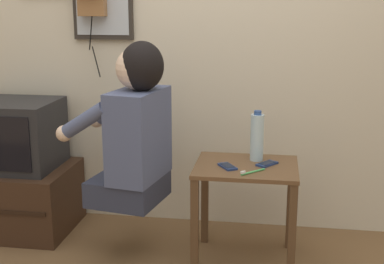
% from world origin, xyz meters
% --- Properties ---
extents(wall_back, '(6.80, 0.05, 2.55)m').
position_xyz_m(wall_back, '(0.00, 1.14, 1.27)').
color(wall_back, beige).
rests_on(wall_back, ground_plane).
extents(side_table, '(0.55, 0.46, 0.56)m').
position_xyz_m(side_table, '(0.38, 0.60, 0.44)').
color(side_table, brown).
rests_on(side_table, ground_plane).
extents(person, '(0.58, 0.50, 0.88)m').
position_xyz_m(person, '(-0.22, 0.55, 0.76)').
color(person, '#2D3347').
rests_on(person, ground_plane).
extents(tv_stand, '(0.70, 0.56, 0.41)m').
position_xyz_m(tv_stand, '(-1.07, 0.82, 0.20)').
color(tv_stand, '#382316').
rests_on(tv_stand, ground_plane).
extents(television, '(0.55, 0.46, 0.42)m').
position_xyz_m(television, '(-1.08, 0.83, 0.62)').
color(television, '#232326').
rests_on(television, tv_stand).
extents(cell_phone_held, '(0.12, 0.14, 0.01)m').
position_xyz_m(cell_phone_held, '(0.29, 0.55, 0.56)').
color(cell_phone_held, navy).
rests_on(cell_phone_held, side_table).
extents(cell_phone_spare, '(0.12, 0.14, 0.01)m').
position_xyz_m(cell_phone_spare, '(0.49, 0.63, 0.56)').
color(cell_phone_spare, navy).
rests_on(cell_phone_spare, side_table).
extents(water_bottle, '(0.07, 0.07, 0.28)m').
position_xyz_m(water_bottle, '(0.43, 0.71, 0.69)').
color(water_bottle, silver).
rests_on(water_bottle, side_table).
extents(toothbrush, '(0.12, 0.12, 0.02)m').
position_xyz_m(toothbrush, '(0.41, 0.47, 0.57)').
color(toothbrush, '#4CBF66').
rests_on(toothbrush, side_table).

